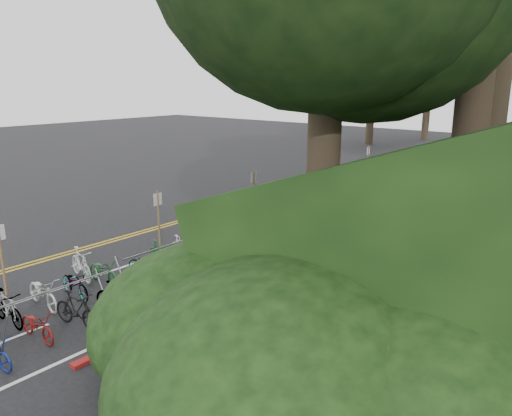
# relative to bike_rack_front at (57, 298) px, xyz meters

# --- Properties ---
(ground) EXTENTS (120.00, 120.00, 0.00)m
(ground) POSITION_rel_bike_rack_front_xyz_m (-3.48, 1.06, -0.87)
(ground) COLOR black
(ground) RESTS_ON ground
(road_markings) EXTENTS (7.47, 80.00, 0.01)m
(road_markings) POSITION_rel_bike_rack_front_xyz_m (-2.85, 11.16, -0.87)
(road_markings) COLOR gold
(road_markings) RESTS_ON ground
(red_curb) EXTENTS (0.25, 28.00, 0.10)m
(red_curb) POSITION_rel_bike_rack_front_xyz_m (2.22, 13.06, -0.82)
(red_curb) COLOR maroon
(red_curb) RESTS_ON ground
(bike_rack_front) EXTENTS (1.14, 3.41, 1.17)m
(bike_rack_front) POSITION_rel_bike_rack_front_xyz_m (0.00, 0.00, 0.00)
(bike_rack_front) COLOR gray
(bike_rack_front) RESTS_ON ground
(bike_racks_rest) EXTENTS (1.14, 23.00, 1.17)m
(bike_racks_rest) POSITION_rel_bike_rack_front_xyz_m (-0.48, 14.06, -0.02)
(bike_racks_rest) COLOR gray
(bike_racks_rest) RESTS_ON ground
(signpost_near) EXTENTS (0.08, 0.40, 2.46)m
(signpost_near) POSITION_rel_bike_rack_front_xyz_m (-3.33, 0.03, 0.53)
(signpost_near) COLOR brown
(signpost_near) RESTS_ON ground
(signposts_rest) EXTENTS (0.08, 18.40, 2.50)m
(signposts_rest) POSITION_rel_bike_rack_front_xyz_m (-2.88, 15.06, 0.56)
(signposts_rest) COLOR brown
(signposts_rest) RESTS_ON ground
(bike_front) EXTENTS (0.92, 1.93, 1.12)m
(bike_front) POSITION_rel_bike_rack_front_xyz_m (-2.61, 2.33, -0.31)
(bike_front) COLOR beige
(bike_front) RESTS_ON ground
(bike_valet) EXTENTS (3.37, 14.22, 1.10)m
(bike_valet) POSITION_rel_bike_rack_front_xyz_m (-0.45, 4.17, -0.39)
(bike_valet) COLOR #144C1E
(bike_valet) RESTS_ON ground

